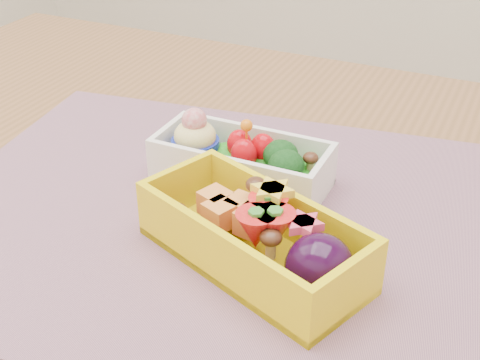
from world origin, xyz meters
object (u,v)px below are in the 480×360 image
at_px(placemat, 230,217).
at_px(table, 258,287).
at_px(bento_yellow, 257,236).
at_px(bento_white, 241,161).

bearing_deg(placemat, table, 60.86).
xyz_separation_m(placemat, bento_yellow, (0.05, -0.06, 0.03)).
distance_m(placemat, bento_yellow, 0.08).
distance_m(table, bento_white, 0.13).
xyz_separation_m(bento_white, bento_yellow, (0.07, -0.11, 0.00)).
height_order(placemat, bento_white, bento_white).
height_order(table, bento_yellow, bento_yellow).
bearing_deg(bento_white, table, -41.48).
height_order(placemat, bento_yellow, bento_yellow).
bearing_deg(bento_yellow, bento_white, 141.75).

